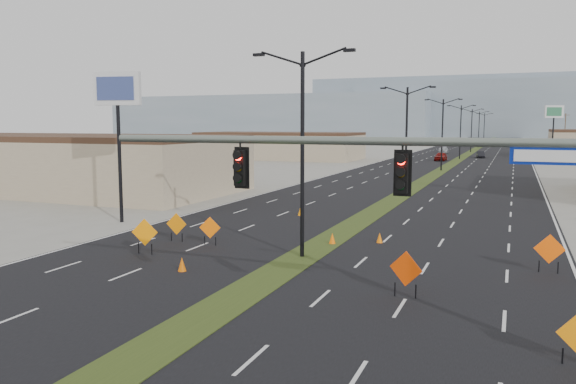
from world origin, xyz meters
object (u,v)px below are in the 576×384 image
at_px(car_left, 441,156).
at_px(construction_sign_0, 145,233).
at_px(car_far, 444,150).
at_px(cone_2, 332,239).
at_px(signal_mast, 472,192).
at_px(construction_sign_2, 210,229).
at_px(cone_1, 380,238).
at_px(pole_sign_east_far, 554,116).
at_px(streetlight_0, 302,148).
at_px(streetlight_2, 442,132).
at_px(construction_sign_1, 176,225).
at_px(pole_sign_west, 117,100).
at_px(construction_sign_3, 406,270).
at_px(streetlight_3, 460,130).
at_px(car_mid, 481,155).
at_px(streetlight_5, 479,128).
at_px(cone_3, 300,211).
at_px(streetlight_4, 471,129).
at_px(cone_0, 182,264).
at_px(construction_sign_5, 549,250).
at_px(streetlight_6, 484,128).
at_px(streetlight_1, 406,136).

bearing_deg(car_left, construction_sign_0, -92.14).
height_order(car_far, cone_2, car_far).
bearing_deg(signal_mast, car_left, 97.30).
xyz_separation_m(construction_sign_2, cone_1, (8.43, 4.06, -0.63)).
bearing_deg(pole_sign_east_far, streetlight_0, -121.71).
height_order(streetlight_2, construction_sign_1, streetlight_2).
height_order(streetlight_0, pole_sign_west, streetlight_0).
bearing_deg(construction_sign_3, signal_mast, -46.16).
bearing_deg(signal_mast, construction_sign_0, 154.83).
bearing_deg(pole_sign_west, car_left, 69.28).
bearing_deg(pole_sign_west, streetlight_3, 68.08).
bearing_deg(car_mid, construction_sign_3, -96.11).
xyz_separation_m(streetlight_0, streetlight_5, (0.00, 140.00, 0.00)).
bearing_deg(streetlight_3, streetlight_5, 90.00).
bearing_deg(cone_1, streetlight_2, 93.15).
bearing_deg(construction_sign_2, streetlight_3, 73.08).
height_order(construction_sign_3, cone_3, construction_sign_3).
bearing_deg(pole_sign_east_far, streetlight_4, 95.80).
bearing_deg(car_left, car_far, 96.94).
bearing_deg(car_mid, streetlight_0, -99.81).
height_order(car_mid, construction_sign_1, construction_sign_1).
distance_m(streetlight_3, car_mid, 8.48).
bearing_deg(streetlight_4, cone_0, -91.98).
height_order(construction_sign_5, cone_3, construction_sign_5).
bearing_deg(cone_1, cone_0, -126.33).
distance_m(streetlight_4, pole_sign_west, 108.20).
relative_size(streetlight_4, cone_0, 15.48).
height_order(streetlight_0, streetlight_6, same).
relative_size(streetlight_4, cone_3, 15.55).
distance_m(streetlight_0, construction_sign_1, 9.06).
bearing_deg(cone_2, construction_sign_1, -162.68).
distance_m(car_far, cone_0, 109.87).
bearing_deg(streetlight_2, car_left, 97.02).
bearing_deg(signal_mast, streetlight_3, 95.20).
bearing_deg(cone_1, streetlight_3, 92.04).
relative_size(streetlight_2, construction_sign_1, 6.17).
distance_m(car_far, construction_sign_3, 110.53).
bearing_deg(cone_3, streetlight_3, 86.37).
xyz_separation_m(streetlight_6, pole_sign_east_far, (15.50, -86.84, 2.53)).
height_order(streetlight_6, car_far, streetlight_6).
bearing_deg(construction_sign_0, streetlight_5, 73.85).
relative_size(car_left, construction_sign_1, 2.80).
xyz_separation_m(streetlight_1, cone_1, (2.82, -23.25, -5.13)).
distance_m(car_mid, pole_sign_east_far, 16.75).
xyz_separation_m(car_far, cone_1, (8.20, -100.55, -0.44)).
height_order(streetlight_3, streetlight_5, same).
xyz_separation_m(streetlight_3, pole_sign_west, (-14.83, -79.14, 2.74)).
bearing_deg(car_mid, pole_sign_west, -109.71).
bearing_deg(streetlight_2, car_mid, 84.33).
relative_size(construction_sign_5, cone_0, 2.71).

